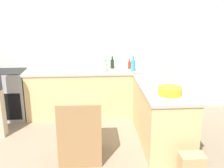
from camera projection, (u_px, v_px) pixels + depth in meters
The scene contains 13 objects.
ground_plane at pixel (99, 166), 3.59m from camera, with size 14.00×14.00×0.00m, color gray.
wall_back at pixel (96, 46), 5.25m from camera, with size 8.00×0.06×2.70m.
counter_back at pixel (97, 93), 5.18m from camera, with size 2.70×0.63×0.92m.
counter_peninsula at pixel (161, 113), 4.18m from camera, with size 0.69×1.66×0.92m.
range_oven at pixel (10, 94), 5.07m from camera, with size 0.67×0.60×0.93m.
island_table at pixel (80, 127), 3.72m from camera, with size 0.58×0.64×0.91m.
mixing_bowl at pixel (170, 91), 3.63m from camera, with size 0.33×0.33×0.11m.
vinegar_bottle_clear at pixel (104, 67), 4.87m from camera, with size 0.08×0.08×0.26m.
dish_soap_bottle at pixel (133, 65), 4.96m from camera, with size 0.09×0.09×0.28m.
olive_oil_bottle at pixel (105, 66), 5.06m from camera, with size 0.06×0.06×0.20m.
wine_bottle_dark at pixel (112, 64), 5.19m from camera, with size 0.07×0.07×0.24m.
hot_sauce_bottle at pixel (129, 65), 5.16m from camera, with size 0.06×0.06×0.20m.
paper_bag at pixel (191, 168), 3.25m from camera, with size 0.31×0.21×0.36m.
Camera 1 is at (-0.03, -3.13, 2.10)m, focal length 42.00 mm.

